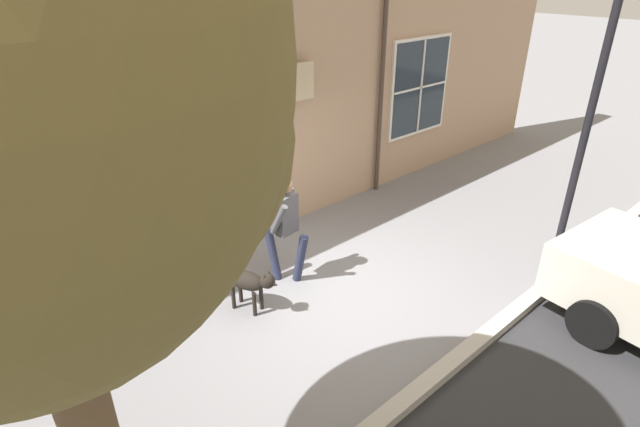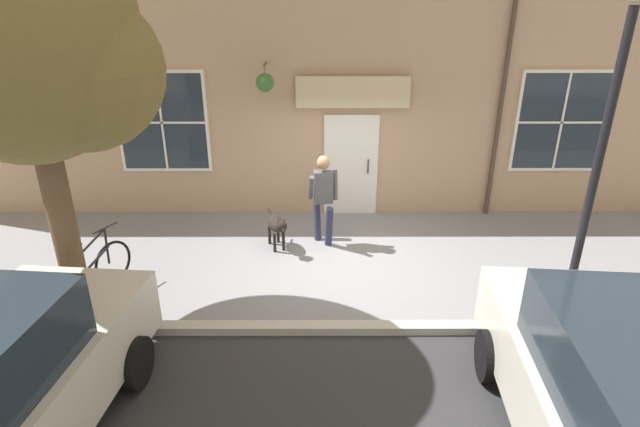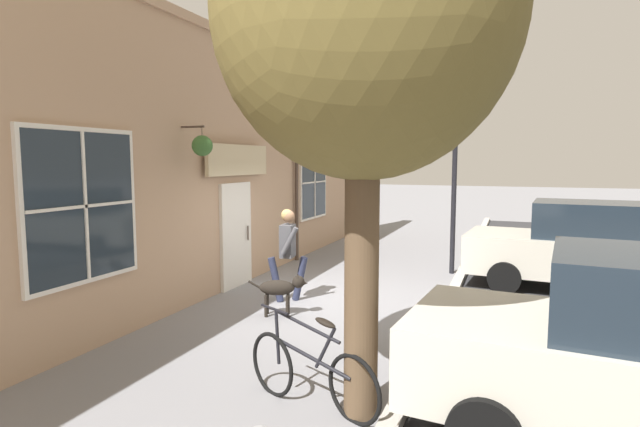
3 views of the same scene
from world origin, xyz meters
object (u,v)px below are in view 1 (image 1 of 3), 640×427
pedestrian_walking (285,220)px  street_tree_by_curb (20,84)px  dog_on_leash (250,282)px  street_lamp (600,75)px

pedestrian_walking → street_tree_by_curb: (2.38, -3.32, 2.79)m
dog_on_leash → street_lamp: bearing=61.8°
street_tree_by_curb → street_lamp: size_ratio=1.24×
street_tree_by_curb → street_lamp: street_tree_by_curb is taller
dog_on_leash → street_tree_by_curb: bearing=-49.6°
dog_on_leash → street_lamp: street_lamp is taller
dog_on_leash → street_lamp: (2.25, 4.20, 2.50)m
dog_on_leash → street_tree_by_curb: size_ratio=0.17×
dog_on_leash → pedestrian_walking: bearing=107.3°
dog_on_leash → street_tree_by_curb: (2.12, -2.49, 3.33)m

